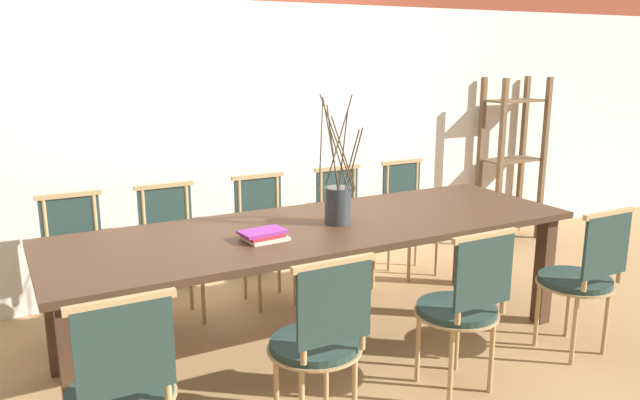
# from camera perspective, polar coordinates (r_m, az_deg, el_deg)

# --- Properties ---
(ground_plane) EXTENTS (16.00, 16.00, 0.00)m
(ground_plane) POSITION_cam_1_polar(r_m,az_deg,el_deg) (3.93, -0.00, -13.09)
(ground_plane) COLOR #A87F51
(wall_rear) EXTENTS (12.00, 0.06, 3.20)m
(wall_rear) POSITION_cam_1_polar(r_m,az_deg,el_deg) (4.76, -7.93, 11.44)
(wall_rear) COLOR silver
(wall_rear) RESTS_ON ground_plane
(dining_table) EXTENTS (3.11, 1.00, 0.76)m
(dining_table) POSITION_cam_1_polar(r_m,az_deg,el_deg) (3.68, -0.00, -3.50)
(dining_table) COLOR #422B1C
(dining_table) RESTS_ON ground_plane
(chair_near_leftend) EXTENTS (0.44, 0.44, 0.91)m
(chair_near_leftend) POSITION_cam_1_polar(r_m,az_deg,el_deg) (2.63, -17.67, -15.88)
(chair_near_leftend) COLOR #233833
(chair_near_leftend) RESTS_ON ground_plane
(chair_near_left) EXTENTS (0.44, 0.44, 0.91)m
(chair_near_left) POSITION_cam_1_polar(r_m,az_deg,el_deg) (2.88, -0.04, -12.51)
(chair_near_left) COLOR #233833
(chair_near_left) RESTS_ON ground_plane
(chair_near_center) EXTENTS (0.44, 0.44, 0.91)m
(chair_near_center) POSITION_cam_1_polar(r_m,az_deg,el_deg) (3.32, 12.96, -9.20)
(chair_near_center) COLOR #233833
(chair_near_center) RESTS_ON ground_plane
(chair_near_right) EXTENTS (0.44, 0.44, 0.91)m
(chair_near_right) POSITION_cam_1_polar(r_m,az_deg,el_deg) (3.94, 22.88, -6.31)
(chair_near_right) COLOR #233833
(chair_near_right) RESTS_ON ground_plane
(chair_far_leftend) EXTENTS (0.44, 0.44, 0.91)m
(chair_far_leftend) POSITION_cam_1_polar(r_m,az_deg,el_deg) (4.13, -21.35, -5.27)
(chair_far_leftend) COLOR #233833
(chair_far_leftend) RESTS_ON ground_plane
(chair_far_left) EXTENTS (0.44, 0.44, 0.91)m
(chair_far_left) POSITION_cam_1_polar(r_m,az_deg,el_deg) (4.23, -13.34, -4.26)
(chair_far_left) COLOR #233833
(chair_far_left) RESTS_ON ground_plane
(chair_far_center) EXTENTS (0.44, 0.44, 0.91)m
(chair_far_center) POSITION_cam_1_polar(r_m,az_deg,el_deg) (4.44, -4.95, -3.10)
(chair_far_center) COLOR #233833
(chair_far_center) RESTS_ON ground_plane
(chair_far_right) EXTENTS (0.44, 0.44, 0.91)m
(chair_far_right) POSITION_cam_1_polar(r_m,az_deg,el_deg) (4.73, 2.36, -2.04)
(chair_far_right) COLOR #233833
(chair_far_right) RESTS_ON ground_plane
(chair_far_rightend) EXTENTS (0.44, 0.44, 0.91)m
(chair_far_rightend) POSITION_cam_1_polar(r_m,az_deg,el_deg) (5.05, 8.26, -1.16)
(chair_far_rightend) COLOR #233833
(chair_far_rightend) RESTS_ON ground_plane
(vase_centerpiece) EXTENTS (0.27, 0.28, 0.76)m
(vase_centerpiece) POSITION_cam_1_polar(r_m,az_deg,el_deg) (3.66, 1.64, -0.22)
(vase_centerpiece) COLOR #33383D
(vase_centerpiece) RESTS_ON dining_table
(book_stack) EXTENTS (0.26, 0.20, 0.05)m
(book_stack) POSITION_cam_1_polar(r_m,az_deg,el_deg) (3.38, -5.18, -3.23)
(book_stack) COLOR beige
(book_stack) RESTS_ON dining_table
(shelving_rack) EXTENTS (0.59, 0.31, 1.53)m
(shelving_rack) POSITION_cam_1_polar(r_m,az_deg,el_deg) (6.13, 17.12, 3.49)
(shelving_rack) COLOR brown
(shelving_rack) RESTS_ON ground_plane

